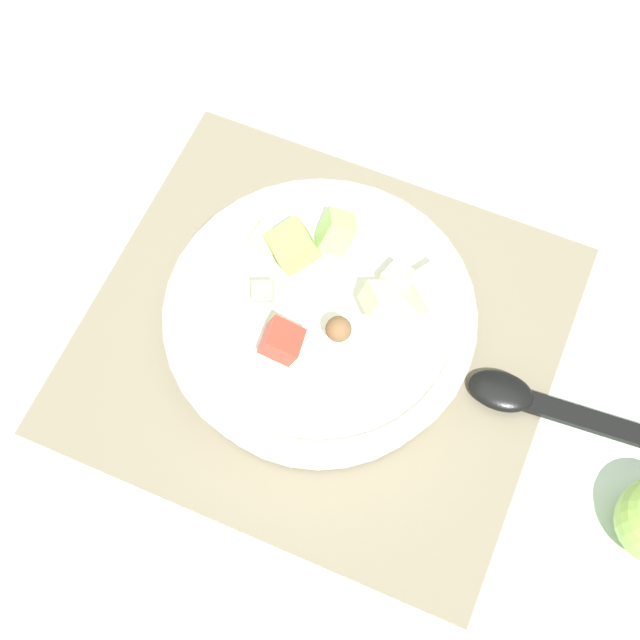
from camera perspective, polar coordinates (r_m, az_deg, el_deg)
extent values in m
plane|color=silver|center=(0.84, -0.01, -1.12)|extent=(2.40, 2.40, 0.00)
cube|color=#756B56|center=(0.84, -0.01, -1.03)|extent=(0.40, 0.36, 0.01)
cylinder|color=white|center=(0.82, 0.00, -0.42)|extent=(0.24, 0.24, 0.05)
torus|color=white|center=(0.80, 0.00, 0.29)|extent=(0.26, 0.26, 0.02)
cube|color=#BC3828|center=(0.76, -2.28, -1.25)|extent=(0.04, 0.03, 0.03)
cube|color=beige|center=(0.80, 6.43, 1.86)|extent=(0.05, 0.05, 0.04)
cube|color=#A3CC6B|center=(0.82, 0.96, 5.27)|extent=(0.04, 0.04, 0.04)
cube|color=beige|center=(0.82, -3.33, 4.84)|extent=(0.03, 0.03, 0.03)
sphere|color=brown|center=(0.76, 1.11, -0.55)|extent=(0.03, 0.03, 0.03)
cube|color=beige|center=(0.77, 3.65, 1.27)|extent=(0.04, 0.04, 0.03)
cube|color=#9EC656|center=(0.80, -1.61, 4.44)|extent=(0.05, 0.05, 0.04)
cube|color=#A3CC6B|center=(0.78, -3.40, 1.72)|extent=(0.02, 0.03, 0.03)
cube|color=beige|center=(0.79, 4.71, 2.39)|extent=(0.03, 0.03, 0.02)
ellipsoid|color=black|center=(0.83, 10.70, -4.17)|extent=(0.06, 0.04, 0.01)
cube|color=black|center=(0.84, 16.89, -6.10)|extent=(0.15, 0.03, 0.01)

